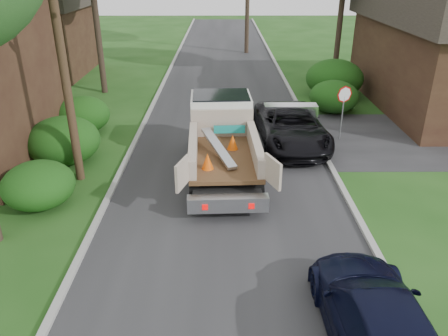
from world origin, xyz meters
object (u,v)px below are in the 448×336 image
(utility_pole, at_px, (59,36))
(flatbed_truck, at_px, (222,132))
(stop_sign, at_px, (344,101))
(house_left_far, at_px, (31,30))
(navy_suv, at_px, (379,322))
(black_pickup, at_px, (291,126))

(utility_pole, bearing_deg, flatbed_truck, 13.18)
(stop_sign, relative_size, house_left_far, 0.33)
(flatbed_truck, height_order, navy_suv, flatbed_truck)
(house_left_far, height_order, navy_suv, house_left_far)
(stop_sign, distance_m, black_pickup, 2.60)
(house_left_far, xyz_separation_m, black_pickup, (16.35, -13.55, -2.23))
(house_left_far, bearing_deg, flatbed_truck, -49.84)
(navy_suv, bearing_deg, house_left_far, -57.50)
(stop_sign, bearing_deg, house_left_far, 145.19)
(utility_pole, xyz_separation_m, navy_suv, (8.47, -8.00, -4.43))
(utility_pole, height_order, black_pickup, utility_pole)
(black_pickup, distance_m, navy_suv, 11.47)
(house_left_far, height_order, black_pickup, house_left_far)
(black_pickup, bearing_deg, house_left_far, 137.44)
(stop_sign, height_order, flatbed_truck, flatbed_truck)
(stop_sign, xyz_separation_m, black_pickup, (-2.35, -0.55, -0.96))
(black_pickup, bearing_deg, flatbed_truck, -146.58)
(black_pickup, height_order, navy_suv, black_pickup)
(utility_pole, bearing_deg, house_left_far, 115.23)
(house_left_far, relative_size, navy_suv, 1.48)
(utility_pole, bearing_deg, stop_sign, 20.62)
(utility_pole, height_order, navy_suv, utility_pole)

